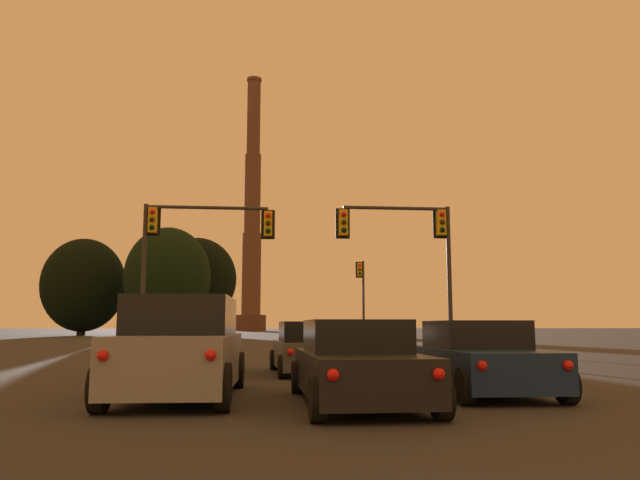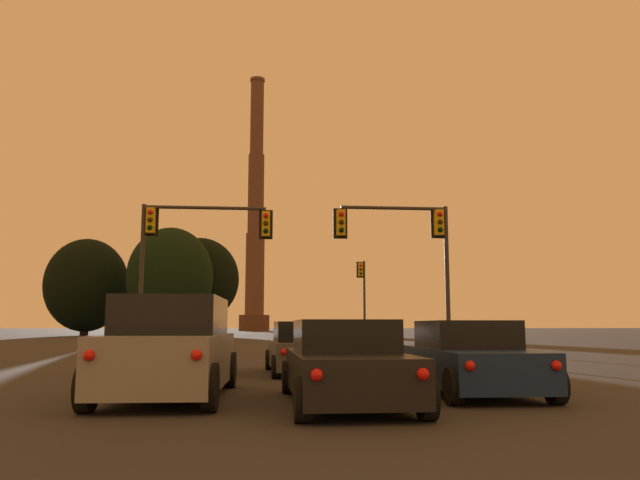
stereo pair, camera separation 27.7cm
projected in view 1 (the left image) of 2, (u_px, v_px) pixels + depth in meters
name	position (u px, v px, depth m)	size (l,w,h in m)	color
sedan_right_lane_second	(478.00, 359.00, 12.48)	(2.09, 4.74, 1.43)	navy
sedan_center_lane_second	(357.00, 364.00, 10.66)	(2.01, 4.72, 1.43)	black
sedan_left_lane_front	(186.00, 349.00, 17.33)	(2.09, 4.74, 1.43)	navy
hatchback_center_lane_front	(308.00, 350.00, 17.32)	(2.05, 4.16, 1.44)	#4C4F54
suv_left_lane_second	(182.00, 349.00, 11.57)	(2.25, 4.96, 1.86)	gray
traffic_light_overhead_right	(412.00, 242.00, 25.30)	(4.83, 0.50, 6.18)	#2D2D30
traffic_light_far_right	(362.00, 289.00, 48.23)	(0.78, 0.50, 6.31)	#2D2D30
traffic_light_overhead_left	(188.00, 240.00, 25.61)	(5.50, 0.50, 6.28)	#2D2D30
smokestack	(252.00, 229.00, 155.05)	(7.46, 7.46, 64.34)	#523427
treeline_far_left	(168.00, 277.00, 78.55)	(10.78, 9.70, 13.70)	black
treeline_right_mid	(83.00, 285.00, 83.71)	(11.01, 9.91, 13.00)	black
treeline_far_right	(197.00, 279.00, 85.50)	(10.76, 9.68, 13.35)	black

